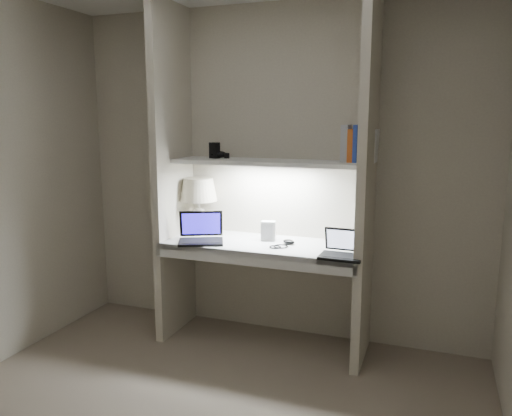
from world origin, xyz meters
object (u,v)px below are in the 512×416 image
at_px(laptop_netbook, 343,250).
at_px(book_row, 359,145).
at_px(table_lamp, 198,196).
at_px(laptop_main, 201,235).
at_px(speaker, 268,231).

distance_m(laptop_netbook, book_row, 0.76).
distance_m(table_lamp, laptop_netbook, 1.27).
height_order(table_lamp, laptop_netbook, table_lamp).
bearing_deg(laptop_main, speaker, -0.32).
relative_size(table_lamp, laptop_netbook, 1.53).
bearing_deg(speaker, table_lamp, 161.80).
distance_m(table_lamp, laptop_main, 0.39).
distance_m(laptop_netbook, speaker, 0.65).
height_order(laptop_main, speaker, laptop_main).
bearing_deg(laptop_netbook, book_row, 86.30).
height_order(table_lamp, book_row, book_row).
height_order(table_lamp, speaker, table_lamp).
xyz_separation_m(laptop_main, book_row, (1.09, 0.29, 0.67)).
height_order(speaker, book_row, book_row).
bearing_deg(table_lamp, speaker, -5.44).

